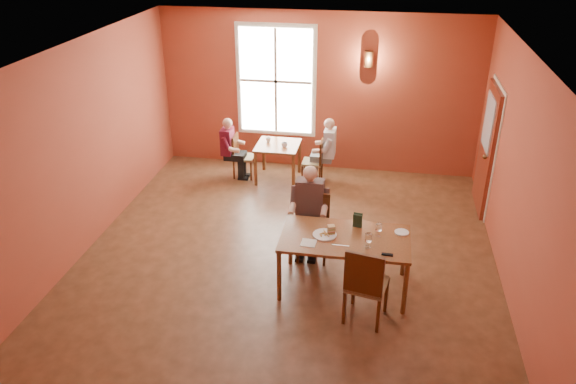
% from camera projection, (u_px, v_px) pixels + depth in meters
% --- Properties ---
extents(ground, '(6.00, 7.00, 0.01)m').
position_uv_depth(ground, '(286.00, 263.00, 8.12)').
color(ground, brown).
rests_on(ground, ground).
extents(wall_back, '(6.00, 0.04, 3.00)m').
position_uv_depth(wall_back, '(318.00, 93.00, 10.52)').
color(wall_back, brown).
rests_on(wall_back, ground).
extents(wall_front, '(6.00, 0.04, 3.00)m').
position_uv_depth(wall_front, '(206.00, 350.00, 4.36)').
color(wall_front, brown).
rests_on(wall_front, ground).
extents(wall_left, '(0.04, 7.00, 3.00)m').
position_uv_depth(wall_left, '(76.00, 153.00, 7.91)').
color(wall_left, brown).
rests_on(wall_left, ground).
extents(wall_right, '(0.04, 7.00, 3.00)m').
position_uv_depth(wall_right, '(522.00, 185.00, 6.98)').
color(wall_right, brown).
rests_on(wall_right, ground).
extents(ceiling, '(6.00, 7.00, 0.04)m').
position_uv_depth(ceiling, '(285.00, 55.00, 6.77)').
color(ceiling, white).
rests_on(ceiling, wall_back).
extents(window, '(1.36, 0.10, 1.96)m').
position_uv_depth(window, '(276.00, 81.00, 10.51)').
color(window, white).
rests_on(window, wall_back).
extents(door, '(0.12, 1.04, 2.10)m').
position_uv_depth(door, '(486.00, 149.00, 9.22)').
color(door, maroon).
rests_on(door, ground).
extents(wall_sconce, '(0.16, 0.16, 0.28)m').
position_uv_depth(wall_sconce, '(369.00, 59.00, 9.98)').
color(wall_sconce, brown).
rests_on(wall_sconce, wall_back).
extents(main_table, '(1.67, 0.94, 0.78)m').
position_uv_depth(main_table, '(344.00, 262.00, 7.43)').
color(main_table, brown).
rests_on(main_table, ground).
extents(chair_diner_main, '(0.42, 0.42, 0.96)m').
position_uv_depth(chair_diner_main, '(313.00, 229.00, 8.04)').
color(chair_diner_main, '#442317').
rests_on(chair_diner_main, ground).
extents(diner_main, '(0.52, 0.52, 1.30)m').
position_uv_depth(diner_main, '(313.00, 220.00, 7.94)').
color(diner_main, black).
rests_on(diner_main, ground).
extents(chair_empty, '(0.55, 0.55, 1.06)m').
position_uv_depth(chair_empty, '(367.00, 283.00, 6.80)').
color(chair_empty, brown).
rests_on(chair_empty, ground).
extents(plate_food, '(0.38, 0.38, 0.04)m').
position_uv_depth(plate_food, '(325.00, 234.00, 7.28)').
color(plate_food, silver).
rests_on(plate_food, main_table).
extents(sandwich, '(0.11, 0.11, 0.11)m').
position_uv_depth(sandwich, '(331.00, 231.00, 7.29)').
color(sandwich, tan).
rests_on(sandwich, main_table).
extents(goblet_a, '(0.09, 0.09, 0.20)m').
position_uv_depth(goblet_a, '(379.00, 230.00, 7.23)').
color(goblet_a, white).
rests_on(goblet_a, main_table).
extents(goblet_c, '(0.10, 0.10, 0.21)m').
position_uv_depth(goblet_c, '(368.00, 240.00, 6.99)').
color(goblet_c, white).
rests_on(goblet_c, main_table).
extents(menu_stand, '(0.13, 0.08, 0.20)m').
position_uv_depth(menu_stand, '(358.00, 220.00, 7.44)').
color(menu_stand, '#1C321F').
rests_on(menu_stand, main_table).
extents(knife, '(0.22, 0.02, 0.00)m').
position_uv_depth(knife, '(341.00, 245.00, 7.07)').
color(knife, silver).
rests_on(knife, main_table).
extents(napkin, '(0.20, 0.20, 0.01)m').
position_uv_depth(napkin, '(308.00, 243.00, 7.12)').
color(napkin, white).
rests_on(napkin, main_table).
extents(side_plate, '(0.25, 0.25, 0.01)m').
position_uv_depth(side_plate, '(402.00, 232.00, 7.35)').
color(side_plate, white).
rests_on(side_plate, main_table).
extents(sunglasses, '(0.14, 0.05, 0.02)m').
position_uv_depth(sunglasses, '(387.00, 254.00, 6.87)').
color(sunglasses, black).
rests_on(sunglasses, main_table).
extents(second_table, '(0.78, 0.78, 0.69)m').
position_uv_depth(second_table, '(278.00, 162.00, 10.52)').
color(second_table, brown).
rests_on(second_table, ground).
extents(chair_diner_white, '(0.36, 0.36, 0.82)m').
position_uv_depth(chair_diner_white, '(312.00, 161.00, 10.39)').
color(chair_diner_white, '#41210E').
rests_on(chair_diner_white, ground).
extents(diner_white, '(0.47, 0.47, 1.18)m').
position_uv_depth(diner_white, '(314.00, 152.00, 10.31)').
color(diner_white, white).
rests_on(diner_white, ground).
extents(chair_diner_maroon, '(0.36, 0.36, 0.83)m').
position_uv_depth(chair_diner_maroon, '(244.00, 156.00, 10.59)').
color(chair_diner_maroon, '#442A15').
rests_on(chair_diner_maroon, ground).
extents(diner_maroon, '(0.45, 0.45, 1.13)m').
position_uv_depth(diner_maroon, '(242.00, 148.00, 10.53)').
color(diner_maroon, maroon).
rests_on(diner_maroon, ground).
extents(cup_a, '(0.15, 0.15, 0.09)m').
position_uv_depth(cup_a, '(284.00, 145.00, 10.24)').
color(cup_a, white).
rests_on(cup_a, second_table).
extents(cup_b, '(0.11, 0.11, 0.09)m').
position_uv_depth(cup_b, '(268.00, 140.00, 10.46)').
color(cup_b, white).
rests_on(cup_b, second_table).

